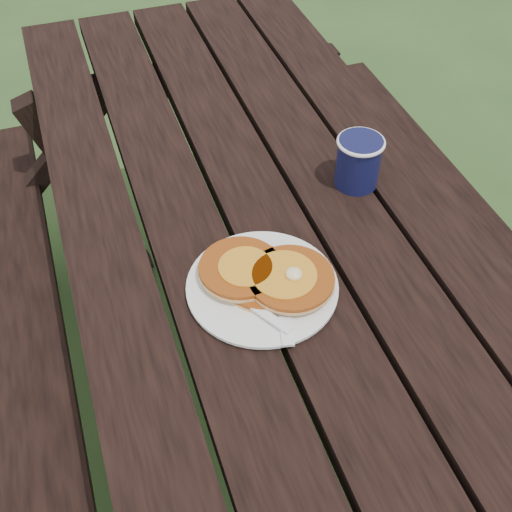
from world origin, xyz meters
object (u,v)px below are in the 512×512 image
object	(u,v)px
plate	(262,287)
coffee_cup	(359,159)
picnic_table	(262,331)
pancake_stack	(267,275)

from	to	relation	value
plate	coffee_cup	bearing A→B (deg)	37.05
picnic_table	plate	world-z (taller)	plate
picnic_table	coffee_cup	xyz separation A→B (m)	(0.20, 0.02, 0.44)
pancake_stack	coffee_cup	world-z (taller)	coffee_cup
picnic_table	coffee_cup	size ratio (longest dim) A/B	17.37
pancake_stack	coffee_cup	size ratio (longest dim) A/B	2.08
pancake_stack	coffee_cup	bearing A→B (deg)	37.24
plate	pancake_stack	distance (m)	0.02
picnic_table	pancake_stack	xyz separation A→B (m)	(-0.06, -0.18, 0.41)
picnic_table	plate	xyz separation A→B (m)	(-0.07, -0.18, 0.39)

